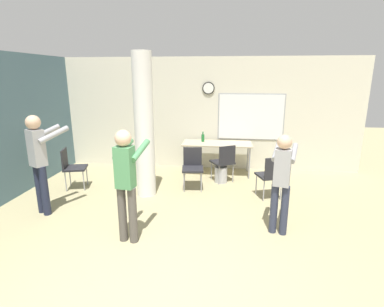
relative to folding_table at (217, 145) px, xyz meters
The scene contains 12 objects.
wall_back 0.98m from the folding_table, 130.21° to the left, with size 8.00×0.15×2.80m.
support_pillar 2.13m from the folding_table, 133.02° to the right, with size 0.38×0.38×2.80m.
folding_table is the anchor object (origin of this frame).
bottle_on_table 0.40m from the folding_table, 162.71° to the left, with size 0.08×0.08×0.25m.
waste_bin 0.81m from the folding_table, 78.67° to the right, with size 0.29×0.29×0.36m.
chair_table_front 1.15m from the folding_table, 115.19° to the right, with size 0.49×0.49×0.87m.
chair_table_right 0.64m from the folding_table, 72.56° to the right, with size 0.60×0.60×0.87m.
chair_by_left_wall 3.31m from the folding_table, 156.38° to the right, with size 0.54×0.54×0.87m.
chair_mid_room 1.80m from the folding_table, 52.26° to the right, with size 0.55×0.55×0.87m.
person_watching_back 3.86m from the folding_table, 139.44° to the right, with size 0.60×0.70×1.74m.
person_playing_side 2.94m from the folding_table, 69.14° to the right, with size 0.46×0.65×1.55m.
person_playing_front 3.43m from the folding_table, 109.99° to the right, with size 0.43×0.67×1.66m.
Camera 1 is at (0.68, -2.54, 2.37)m, focal length 28.00 mm.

